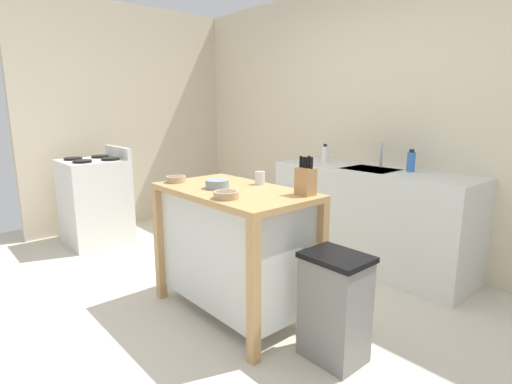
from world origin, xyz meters
The scene contains 15 objects.
ground_plane centered at (0.00, 0.00, 0.00)m, with size 6.43×6.43×0.00m, color beige.
wall_back centered at (0.00, 2.01, 1.30)m, with size 5.43×0.10×2.60m, color beige.
wall_left centered at (-2.72, 0.70, 1.30)m, with size 0.10×2.61×2.60m, color beige.
kitchen_island centered at (-0.02, 0.18, 0.50)m, with size 1.13×0.64×0.89m.
knife_block centered at (0.42, 0.39, 0.98)m, with size 0.11×0.09×0.25m.
bowl_ceramic_small centered at (-0.11, 0.11, 0.92)m, with size 0.16×0.16×0.06m.
bowl_ceramic_wide centered at (-0.49, 0.01, 0.91)m, with size 0.14×0.14×0.05m.
bowl_stoneware_deep centered at (0.17, -0.03, 0.91)m, with size 0.15×0.15×0.04m.
drinking_cup centered at (-0.03, 0.41, 0.93)m, with size 0.07×0.07×0.09m.
trash_bin centered at (0.78, 0.26, 0.32)m, with size 0.36×0.28×0.63m.
sink_counter centered at (0.08, 1.66, 0.45)m, with size 1.83×0.60×0.89m.
sink_faucet centered at (0.08, 1.80, 1.00)m, with size 0.02×0.02×0.22m.
bottle_hand_soap centered at (0.39, 1.76, 0.97)m, with size 0.07×0.07×0.19m.
bottle_dish_soap centered at (-0.44, 1.65, 0.97)m, with size 0.06×0.06×0.18m.
stove centered at (-2.17, 0.00, 0.45)m, with size 0.60×0.60×1.01m.
Camera 1 is at (2.05, -1.45, 1.43)m, focal length 28.15 mm.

